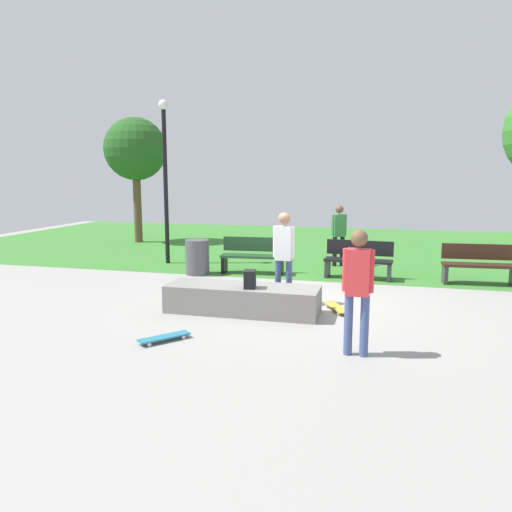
{
  "coord_description": "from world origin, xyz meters",
  "views": [
    {
      "loc": [
        1.6,
        -9.51,
        2.5
      ],
      "look_at": [
        -0.83,
        -0.09,
        0.89
      ],
      "focal_mm": 34.85,
      "sensor_mm": 36.0,
      "label": 1
    }
  ],
  "objects_px": {
    "backpack_on_ledge": "(250,279)",
    "skateboard_by_ledge": "(164,337)",
    "trash_bin": "(197,257)",
    "pedestrian_with_backpack": "(339,230)",
    "skateboard_spare": "(337,307)",
    "tree_leaning_ash": "(135,150)",
    "skater_watching": "(284,251)",
    "park_bench_far_left": "(359,259)",
    "park_bench_by_oak": "(253,255)",
    "park_bench_near_lamppost": "(479,263)",
    "lamp_post": "(165,166)",
    "concrete_ledge": "(243,299)",
    "skater_performing_trick": "(358,282)"
  },
  "relations": [
    {
      "from": "lamp_post",
      "to": "skater_performing_trick",
      "type": "bearing_deg",
      "value": -47.32
    },
    {
      "from": "skater_watching",
      "to": "tree_leaning_ash",
      "type": "bearing_deg",
      "value": 133.24
    },
    {
      "from": "park_bench_near_lamppost",
      "to": "lamp_post",
      "type": "relative_size",
      "value": 0.36
    },
    {
      "from": "park_bench_near_lamppost",
      "to": "tree_leaning_ash",
      "type": "height_order",
      "value": "tree_leaning_ash"
    },
    {
      "from": "skater_watching",
      "to": "trash_bin",
      "type": "bearing_deg",
      "value": 139.13
    },
    {
      "from": "concrete_ledge",
      "to": "skateboard_by_ledge",
      "type": "height_order",
      "value": "concrete_ledge"
    },
    {
      "from": "skater_performing_trick",
      "to": "park_bench_near_lamppost",
      "type": "relative_size",
      "value": 1.08
    },
    {
      "from": "park_bench_far_left",
      "to": "trash_bin",
      "type": "relative_size",
      "value": 1.86
    },
    {
      "from": "tree_leaning_ash",
      "to": "lamp_post",
      "type": "relative_size",
      "value": 1.01
    },
    {
      "from": "backpack_on_ledge",
      "to": "skateboard_by_ledge",
      "type": "bearing_deg",
      "value": -37.77
    },
    {
      "from": "park_bench_near_lamppost",
      "to": "lamp_post",
      "type": "bearing_deg",
      "value": 174.84
    },
    {
      "from": "park_bench_by_oak",
      "to": "pedestrian_with_backpack",
      "type": "xyz_separation_m",
      "value": [
        2.0,
        1.59,
        0.52
      ]
    },
    {
      "from": "skateboard_by_ledge",
      "to": "park_bench_near_lamppost",
      "type": "relative_size",
      "value": 0.46
    },
    {
      "from": "park_bench_far_left",
      "to": "tree_leaning_ash",
      "type": "xyz_separation_m",
      "value": [
        -8.26,
        4.61,
        2.88
      ]
    },
    {
      "from": "skateboard_by_ledge",
      "to": "trash_bin",
      "type": "distance_m",
      "value": 5.12
    },
    {
      "from": "concrete_ledge",
      "to": "park_bench_by_oak",
      "type": "relative_size",
      "value": 1.71
    },
    {
      "from": "park_bench_far_left",
      "to": "backpack_on_ledge",
      "type": "bearing_deg",
      "value": -114.5
    },
    {
      "from": "trash_bin",
      "to": "skater_watching",
      "type": "bearing_deg",
      "value": -40.87
    },
    {
      "from": "skateboard_spare",
      "to": "lamp_post",
      "type": "distance_m",
      "value": 6.92
    },
    {
      "from": "park_bench_by_oak",
      "to": "park_bench_far_left",
      "type": "bearing_deg",
      "value": 0.45
    },
    {
      "from": "backpack_on_ledge",
      "to": "tree_leaning_ash",
      "type": "xyz_separation_m",
      "value": [
        -6.56,
        8.35,
        2.7
      ]
    },
    {
      "from": "skater_watching",
      "to": "pedestrian_with_backpack",
      "type": "distance_m",
      "value": 4.43
    },
    {
      "from": "skater_watching",
      "to": "trash_bin",
      "type": "relative_size",
      "value": 2.03
    },
    {
      "from": "backpack_on_ledge",
      "to": "skateboard_spare",
      "type": "bearing_deg",
      "value": 104.81
    },
    {
      "from": "skateboard_by_ledge",
      "to": "park_bench_far_left",
      "type": "relative_size",
      "value": 0.46
    },
    {
      "from": "skateboard_spare",
      "to": "trash_bin",
      "type": "distance_m",
      "value": 4.54
    },
    {
      "from": "concrete_ledge",
      "to": "park_bench_near_lamppost",
      "type": "bearing_deg",
      "value": 38.52
    },
    {
      "from": "park_bench_far_left",
      "to": "park_bench_near_lamppost",
      "type": "xyz_separation_m",
      "value": [
        2.7,
        0.05,
        0.0
      ]
    },
    {
      "from": "trash_bin",
      "to": "tree_leaning_ash",
      "type": "bearing_deg",
      "value": 130.13
    },
    {
      "from": "skater_watching",
      "to": "lamp_post",
      "type": "xyz_separation_m",
      "value": [
        -4.07,
        3.58,
        1.66
      ]
    },
    {
      "from": "skater_watching",
      "to": "lamp_post",
      "type": "height_order",
      "value": "lamp_post"
    },
    {
      "from": "concrete_ledge",
      "to": "tree_leaning_ash",
      "type": "bearing_deg",
      "value": 127.86
    },
    {
      "from": "skateboard_by_ledge",
      "to": "skater_watching",
      "type": "bearing_deg",
      "value": 63.39
    },
    {
      "from": "skater_performing_trick",
      "to": "skateboard_spare",
      "type": "relative_size",
      "value": 2.21
    },
    {
      "from": "skater_watching",
      "to": "skateboard_by_ledge",
      "type": "relative_size",
      "value": 2.39
    },
    {
      "from": "tree_leaning_ash",
      "to": "skater_watching",
      "type": "bearing_deg",
      "value": -46.76
    },
    {
      "from": "lamp_post",
      "to": "trash_bin",
      "type": "height_order",
      "value": "lamp_post"
    },
    {
      "from": "skater_performing_trick",
      "to": "park_bench_far_left",
      "type": "distance_m",
      "value": 5.32
    },
    {
      "from": "pedestrian_with_backpack",
      "to": "park_bench_far_left",
      "type": "bearing_deg",
      "value": -68.06
    },
    {
      "from": "skater_performing_trick",
      "to": "tree_leaning_ash",
      "type": "distance_m",
      "value": 13.26
    },
    {
      "from": "lamp_post",
      "to": "pedestrian_with_backpack",
      "type": "relative_size",
      "value": 2.69
    },
    {
      "from": "park_bench_by_oak",
      "to": "trash_bin",
      "type": "bearing_deg",
      "value": -160.27
    },
    {
      "from": "concrete_ledge",
      "to": "backpack_on_ledge",
      "type": "relative_size",
      "value": 8.7
    },
    {
      "from": "backpack_on_ledge",
      "to": "trash_bin",
      "type": "xyz_separation_m",
      "value": [
        -2.25,
        3.24,
        -0.22
      ]
    },
    {
      "from": "park_bench_far_left",
      "to": "park_bench_near_lamppost",
      "type": "distance_m",
      "value": 2.7
    },
    {
      "from": "tree_leaning_ash",
      "to": "skateboard_by_ledge",
      "type": "bearing_deg",
      "value": -60.52
    },
    {
      "from": "skateboard_by_ledge",
      "to": "pedestrian_with_backpack",
      "type": "height_order",
      "value": "pedestrian_with_backpack"
    },
    {
      "from": "concrete_ledge",
      "to": "park_bench_by_oak",
      "type": "distance_m",
      "value": 3.66
    },
    {
      "from": "concrete_ledge",
      "to": "skateboard_by_ledge",
      "type": "xyz_separation_m",
      "value": [
        -0.71,
        -1.82,
        -0.19
      ]
    },
    {
      "from": "skater_performing_trick",
      "to": "skateboard_by_ledge",
      "type": "bearing_deg",
      "value": -177.36
    }
  ]
}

